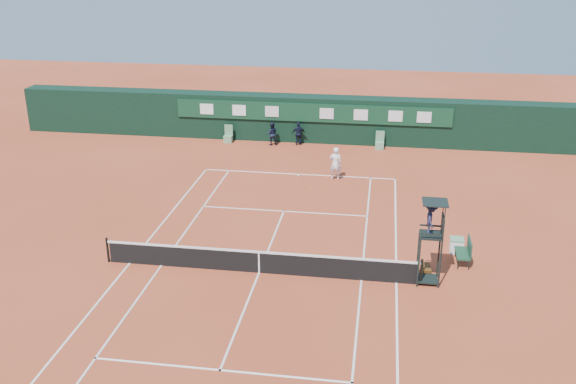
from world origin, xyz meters
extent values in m
plane|color=#B3492A|center=(0.00, 0.00, 0.00)|extent=(90.00, 90.00, 0.00)
cube|color=white|center=(0.00, 11.88, 0.01)|extent=(11.05, 0.08, 0.01)
cube|color=white|center=(5.49, 0.00, 0.01)|extent=(0.08, 23.85, 0.01)
cube|color=silver|center=(-5.49, 0.00, 0.01)|extent=(0.08, 23.85, 0.01)
cube|color=silver|center=(4.12, 0.00, 0.01)|extent=(0.08, 23.85, 0.01)
cube|color=silver|center=(-4.12, 0.00, 0.01)|extent=(0.08, 23.85, 0.01)
cube|color=white|center=(0.00, 6.40, 0.01)|extent=(8.31, 0.08, 0.01)
cube|color=white|center=(0.00, -6.40, 0.01)|extent=(8.31, 0.08, 0.01)
cube|color=silver|center=(0.00, 0.00, 0.01)|extent=(0.08, 12.88, 0.01)
cube|color=silver|center=(0.00, 11.73, 0.01)|extent=(0.08, 0.30, 0.01)
cube|color=black|center=(0.00, 0.00, 0.45)|extent=(12.60, 0.04, 0.90)
cube|color=white|center=(0.00, 0.00, 0.93)|extent=(12.80, 0.06, 0.08)
cube|color=white|center=(0.00, 0.00, 0.46)|extent=(0.06, 0.05, 0.92)
cylinder|color=black|center=(6.40, 0.00, 0.55)|extent=(0.10, 0.10, 1.10)
cylinder|color=black|center=(-6.40, 0.00, 0.55)|extent=(0.10, 0.10, 1.10)
cube|color=black|center=(0.00, 18.75, 1.50)|extent=(40.00, 1.50, 3.00)
cube|color=#0F3821|center=(0.00, 17.94, 2.10)|extent=(18.00, 0.10, 1.20)
cube|color=white|center=(-7.00, 17.87, 2.10)|extent=(0.90, 0.04, 0.70)
cube|color=white|center=(-4.80, 17.87, 2.10)|extent=(0.90, 0.04, 0.70)
cube|color=silver|center=(-2.60, 17.87, 2.10)|extent=(0.90, 0.04, 0.70)
cube|color=silver|center=(1.00, 17.87, 2.10)|extent=(0.90, 0.04, 0.70)
cube|color=silver|center=(3.20, 17.87, 2.10)|extent=(0.90, 0.04, 0.70)
cube|color=silver|center=(5.40, 17.87, 2.10)|extent=(0.90, 0.04, 0.70)
cube|color=silver|center=(7.20, 17.87, 2.10)|extent=(0.90, 0.04, 0.70)
cube|color=#629668|center=(-5.50, 17.45, 0.23)|extent=(0.55, 0.50, 0.46)
cube|color=#55825A|center=(-5.50, 17.67, 0.80)|extent=(0.55, 0.06, 0.70)
cube|color=#60926B|center=(4.50, 17.45, 0.23)|extent=(0.55, 0.50, 0.46)
cube|color=#588765|center=(4.50, 17.67, 0.80)|extent=(0.55, 0.06, 0.70)
cylinder|color=black|center=(6.27, -0.16, 1.00)|extent=(0.07, 0.07, 2.00)
cylinder|color=black|center=(6.27, 0.64, 1.00)|extent=(0.07, 0.07, 2.00)
cylinder|color=black|center=(7.07, -0.16, 1.00)|extent=(0.07, 0.07, 2.00)
cylinder|color=black|center=(7.07, 0.64, 1.00)|extent=(0.07, 0.07, 2.00)
cube|color=black|center=(6.67, 0.24, 2.04)|extent=(0.85, 0.85, 0.08)
cube|color=black|center=(7.07, 0.24, 2.45)|extent=(0.06, 0.85, 0.80)
cube|color=black|center=(6.67, -0.18, 2.25)|extent=(0.85, 0.05, 0.06)
cube|color=black|center=(6.67, 0.66, 2.25)|extent=(0.85, 0.05, 0.06)
cylinder|color=black|center=(7.07, -0.16, 2.90)|extent=(0.04, 0.04, 1.00)
cylinder|color=black|center=(7.07, 0.64, 2.90)|extent=(0.04, 0.04, 1.00)
cube|color=black|center=(6.72, 0.24, 3.40)|extent=(0.95, 0.95, 0.04)
cube|color=black|center=(6.67, 0.24, 0.15)|extent=(0.80, 0.80, 0.05)
cube|color=black|center=(6.27, 0.24, 0.40)|extent=(0.04, 0.80, 0.04)
cube|color=black|center=(6.27, 0.24, 0.80)|extent=(0.04, 0.80, 0.04)
cube|color=black|center=(6.27, 0.24, 1.20)|extent=(0.04, 0.80, 0.04)
cube|color=black|center=(6.27, 0.24, 1.60)|extent=(0.04, 0.80, 0.04)
imported|color=#1A1C34|center=(6.62, 0.24, 2.72)|extent=(0.47, 0.82, 1.28)
cube|color=#194028|center=(8.18, 2.08, 0.45)|extent=(0.55, 1.20, 0.08)
cube|color=#193E2B|center=(8.43, 2.08, 0.80)|extent=(0.06, 1.20, 0.60)
cylinder|color=black|center=(7.96, 1.53, 0.20)|extent=(0.04, 0.04, 0.41)
cylinder|color=black|center=(8.40, 1.53, 0.20)|extent=(0.04, 0.04, 0.41)
cylinder|color=black|center=(7.96, 2.63, 0.20)|extent=(0.04, 0.04, 0.41)
cylinder|color=black|center=(8.40, 2.63, 0.20)|extent=(0.04, 0.04, 0.41)
cube|color=black|center=(6.67, 1.02, 0.14)|extent=(0.39, 0.78, 0.28)
cube|color=white|center=(8.04, 3.10, 0.30)|extent=(0.55, 0.55, 0.60)
cube|color=#629669|center=(8.04, 3.10, 0.62)|extent=(0.57, 0.57, 0.05)
sphere|color=#C6D331|center=(0.95, 9.74, 0.03)|extent=(0.06, 0.06, 0.06)
imported|color=white|center=(2.14, 11.37, 0.94)|extent=(0.70, 0.47, 1.88)
imported|color=black|center=(-2.52, 17.31, 0.76)|extent=(0.84, 0.71, 1.52)
imported|color=black|center=(-0.78, 17.56, 0.76)|extent=(0.95, 0.56, 1.53)
camera|label=1|loc=(4.59, -22.49, 12.49)|focal=40.00mm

